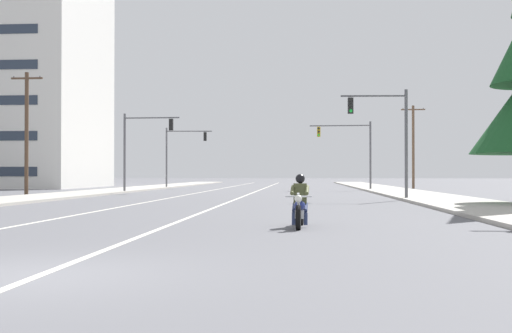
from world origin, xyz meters
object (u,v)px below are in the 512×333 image
Objects in this scene: traffic_signal_near_left at (140,141)px; utility_pole_left_near at (27,131)px; motorcycle_with_rider at (300,206)px; utility_pole_right_far at (413,145)px; traffic_signal_near_right at (388,128)px; traffic_signal_mid_right at (352,144)px; traffic_signal_mid_left at (180,148)px.

traffic_signal_near_left is 0.74× the size of utility_pole_left_near.
motorcycle_with_rider is 46.79m from utility_pole_right_far.
traffic_signal_near_right is 21.32m from traffic_signal_near_left.
traffic_signal_mid_right is 18.13m from traffic_signal_mid_left.
traffic_signal_mid_right is at bearing 26.90° from traffic_signal_near_left.
traffic_signal_mid_right is 0.74× the size of utility_pole_left_near.
traffic_signal_mid_left is (-17.27, 27.22, 0.07)m from traffic_signal_near_right.
traffic_signal_mid_right is 0.75× the size of utility_pole_right_far.
motorcycle_with_rider is 32.88m from traffic_signal_near_left.
traffic_signal_mid_left is 0.75× the size of utility_pole_right_far.
utility_pole_left_near is at bearing 167.03° from traffic_signal_near_right.
utility_pole_right_far is (23.60, 0.16, 0.29)m from traffic_signal_mid_left.
motorcycle_with_rider is 39.36m from traffic_signal_mid_right.
utility_pole_right_far reaches higher than traffic_signal_mid_right.
utility_pole_right_far is (23.74, 15.06, 0.31)m from traffic_signal_near_left.
utility_pole_right_far is at bearing 76.99° from traffic_signal_near_right.
traffic_signal_near_left is 9.16m from utility_pole_left_near.
motorcycle_with_rider is at bearing -103.91° from utility_pole_right_far.
traffic_signal_near_right is 1.00× the size of traffic_signal_mid_left.
utility_pole_left_near is 36.97m from utility_pole_right_far.
motorcycle_with_rider is 0.26× the size of utility_pole_right_far.
traffic_signal_near_right is at bearing 74.72° from motorcycle_with_rider.
traffic_signal_mid_right is at bearing 34.06° from utility_pole_left_near.
motorcycle_with_rider is 0.26× the size of utility_pole_left_near.
utility_pole_left_near is at bearing -145.94° from traffic_signal_mid_right.
traffic_signal_mid_right is (4.66, 38.92, 3.55)m from motorcycle_with_rider.
utility_pole_right_far is at bearing 36.52° from utility_pole_left_near.
traffic_signal_near_right is (4.89, 17.89, 3.44)m from motorcycle_with_rider.
utility_pole_left_near is at bearing -130.74° from traffic_signal_near_left.
utility_pole_left_near is at bearing -143.48° from utility_pole_right_far.
traffic_signal_near_right is 32.24m from traffic_signal_mid_left.
traffic_signal_mid_right is 27.95m from utility_pole_left_near.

